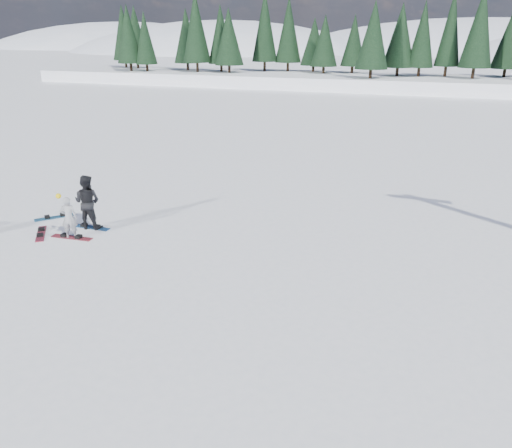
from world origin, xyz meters
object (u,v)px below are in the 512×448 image
Objects in this scene: snowboarder_woman at (69,217)px; snowboard_loose_a at (55,217)px; snowboarder_man at (87,202)px; snowboard_loose_b at (41,234)px.

snowboard_loose_a is at bearing -60.51° from snowboarder_woman.
snowboard_loose_a is (-1.96, 0.42, -0.98)m from snowboarder_man.
snowboarder_man is at bearing 93.90° from snowboard_loose_b.
snowboarder_man reaches higher than snowboard_loose_a.
snowboarder_woman is 1.46m from snowboard_loose_b.
snowboarder_man is 2.23m from snowboard_loose_a.
snowboard_loose_a is at bearing 166.88° from snowboard_loose_b.
snowboarder_man is 1.94m from snowboard_loose_b.
snowboard_loose_a is 1.00× the size of snowboard_loose_b.
snowboard_loose_b is (-1.26, -1.11, -0.98)m from snowboarder_man.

